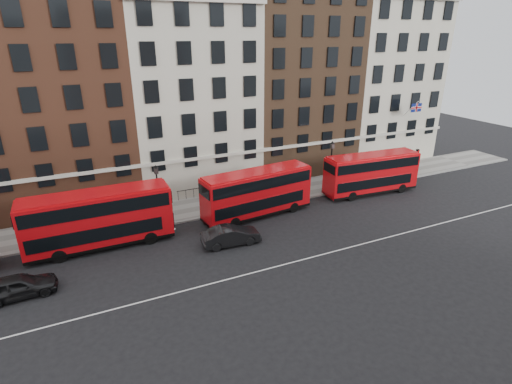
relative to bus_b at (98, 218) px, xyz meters
name	(u,v)px	position (x,y,z in m)	size (l,w,h in m)	color
ground	(263,254)	(10.98, -6.45, -2.46)	(120.00, 120.00, 0.00)	black
pavement	(216,204)	(10.98, 4.05, -2.39)	(80.00, 5.00, 0.15)	slate
kerb	(226,213)	(10.98, 1.55, -2.38)	(80.00, 0.30, 0.16)	gray
road_centre_line	(276,267)	(10.98, -8.45, -2.46)	(70.00, 0.12, 0.01)	white
building_terrace	(186,89)	(10.68, 11.43, 7.77)	(64.00, 11.95, 22.00)	#BAB0A1
bus_b	(98,218)	(0.00, 0.00, 0.00)	(10.96, 2.70, 4.59)	red
bus_c	(257,192)	(13.47, 0.00, -0.13)	(10.54, 3.54, 4.35)	red
bus_d	(371,173)	(26.55, 0.00, -0.18)	(10.28, 3.15, 4.26)	red
car_rear	(18,286)	(-5.43, -4.56, -1.69)	(1.82, 4.53, 1.54)	black
car_front	(231,236)	(9.32, -3.98, -1.70)	(1.62, 4.66, 1.53)	black
lamp_post_left	(158,192)	(5.07, 1.99, 0.61)	(0.44, 0.44, 5.33)	black
lamp_post_right	(331,164)	(23.08, 2.27, 0.61)	(0.44, 0.44, 5.33)	black
traffic_light	(416,158)	(34.50, 1.65, -0.02)	(0.25, 0.45, 3.27)	black
iron_railings	(209,191)	(10.98, 6.25, -1.81)	(6.60, 0.06, 1.00)	black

